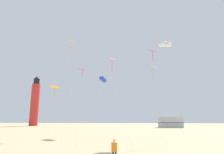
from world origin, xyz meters
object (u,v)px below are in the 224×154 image
kite_tube_white (165,44)px  kite_flyer_standing (114,148)px  kite_diamond_gold (70,44)px  kite_diamond_rainbow (112,62)px  kite_diamond_lime (152,69)px  lighthouse_distant (35,102)px  kite_diamond_orange (55,89)px  kite_tube_blue (103,79)px  kite_diamond_magenta (152,54)px  rv_van_silver (170,122)px  kite_diamond_scarlet (82,72)px

kite_tube_white → kite_flyer_standing: bearing=-111.7°
kite_flyer_standing → kite_diamond_gold: size_ratio=0.12×
kite_diamond_rainbow → kite_diamond_gold: 4.50m
kite_diamond_lime → kite_diamond_gold: size_ratio=0.92×
kite_diamond_rainbow → lighthouse_distant: size_ratio=0.45×
kite_diamond_orange → kite_diamond_gold: bearing=-46.5°
kite_diamond_lime → lighthouse_distant: bearing=130.6°
kite_tube_white → kite_tube_blue: bearing=161.9°
kite_diamond_magenta → rv_van_silver: kite_diamond_magenta is taller
kite_diamond_rainbow → kite_diamond_magenta: 7.00m
kite_flyer_standing → lighthouse_distant: bearing=-63.4°
kite_diamond_gold → kite_diamond_magenta: bearing=29.4°
kite_diamond_magenta → kite_diamond_lime: bearing=85.6°
rv_van_silver → kite_tube_blue: bearing=-123.9°
kite_diamond_orange → rv_van_silver: (18.57, 36.29, -3.90)m
kite_diamond_lime → kite_tube_blue: 10.72m
kite_tube_blue → kite_diamond_magenta: 12.68m
kite_diamond_gold → lighthouse_distant: 54.50m
kite_tube_white → rv_van_silver: bearing=78.4°
kite_flyer_standing → rv_van_silver: 44.78m
kite_tube_white → kite_diamond_scarlet: bearing=177.3°
kite_tube_white → kite_diamond_gold: bearing=-132.8°
kite_diamond_gold → kite_diamond_magenta: (8.09, 4.55, 0.31)m
kite_diamond_scarlet → kite_tube_blue: (2.91, 2.65, -0.61)m
kite_diamond_gold → kite_diamond_orange: bearing=133.5°
kite_diamond_orange → kite_tube_white: bearing=36.3°
kite_diamond_orange → kite_tube_white: kite_tube_white is taller
rv_van_silver → kite_diamond_magenta: bearing=-104.4°
kite_flyer_standing → kite_diamond_magenta: size_ratio=0.12×
kite_diamond_lime → kite_diamond_scarlet: size_ratio=0.89×
kite_diamond_magenta → lighthouse_distant: bearing=128.7°
kite_diamond_rainbow → kite_diamond_orange: 6.98m
kite_diamond_magenta → rv_van_silver: bearing=76.1°
kite_flyer_standing → kite_diamond_gold: bearing=-50.1°
rv_van_silver → kite_diamond_rainbow: bearing=-108.2°
kite_diamond_lime → kite_diamond_gold: bearing=-139.1°
kite_diamond_scarlet → kite_diamond_magenta: 12.69m
kite_diamond_orange → kite_tube_blue: size_ratio=0.59×
kite_tube_blue → lighthouse_distant: bearing=130.2°
kite_diamond_rainbow → kite_diamond_orange: bearing=154.9°
kite_diamond_scarlet → kite_diamond_orange: bearing=-91.4°
kite_diamond_scarlet → kite_diamond_gold: 12.58m
kite_diamond_magenta → kite_tube_blue: bearing=123.7°
kite_diamond_orange → lighthouse_distant: lighthouse_distant is taller
kite_flyer_standing → rv_van_silver: rv_van_silver is taller
kite_diamond_scarlet → kite_diamond_orange: size_ratio=1.78×
kite_diamond_magenta → kite_diamond_gold: bearing=-150.6°
kite_diamond_orange → lighthouse_distant: bearing=118.2°
kite_diamond_gold → kite_tube_blue: 15.13m
kite_diamond_scarlet → kite_flyer_standing: bearing=-69.8°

